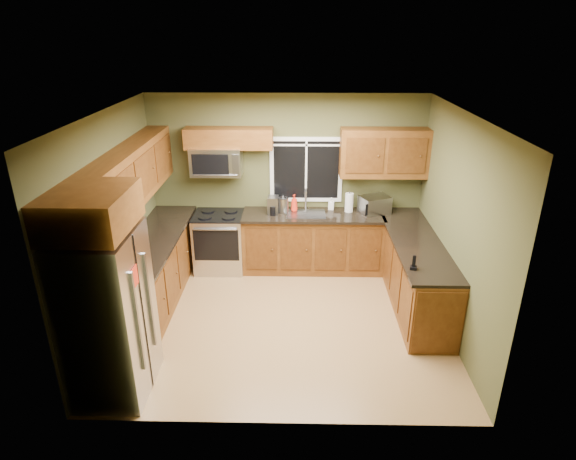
{
  "coord_description": "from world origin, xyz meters",
  "views": [
    {
      "loc": [
        0.17,
        -5.4,
        3.6
      ],
      "look_at": [
        0.05,
        0.35,
        1.15
      ],
      "focal_mm": 30.0,
      "sensor_mm": 36.0,
      "label": 1
    }
  ],
  "objects_px": {
    "soap_bottle_c": "(278,204)",
    "cordless_phone": "(414,265)",
    "refrigerator": "(108,315)",
    "paper_towel_roll": "(349,202)",
    "toaster_oven": "(374,205)",
    "range": "(220,241)",
    "coffee_maker": "(273,206)",
    "kettle": "(283,204)",
    "soap_bottle_a": "(294,203)",
    "soap_bottle_b": "(331,204)",
    "microwave": "(216,161)"
  },
  "relations": [
    {
      "from": "microwave",
      "to": "soap_bottle_c",
      "type": "relative_size",
      "value": 5.06
    },
    {
      "from": "refrigerator",
      "to": "soap_bottle_b",
      "type": "distance_m",
      "value": 3.86
    },
    {
      "from": "toaster_oven",
      "to": "soap_bottle_c",
      "type": "distance_m",
      "value": 1.5
    },
    {
      "from": "soap_bottle_a",
      "to": "kettle",
      "type": "bearing_deg",
      "value": -156.32
    },
    {
      "from": "toaster_oven",
      "to": "cordless_phone",
      "type": "bearing_deg",
      "value": -83.84
    },
    {
      "from": "refrigerator",
      "to": "microwave",
      "type": "distance_m",
      "value": 3.1
    },
    {
      "from": "coffee_maker",
      "to": "soap_bottle_b",
      "type": "relative_size",
      "value": 1.42
    },
    {
      "from": "refrigerator",
      "to": "soap_bottle_c",
      "type": "height_order",
      "value": "refrigerator"
    },
    {
      "from": "paper_towel_roll",
      "to": "soap_bottle_a",
      "type": "xyz_separation_m",
      "value": [
        -0.85,
        0.0,
        -0.01
      ]
    },
    {
      "from": "refrigerator",
      "to": "range",
      "type": "relative_size",
      "value": 1.92
    },
    {
      "from": "coffee_maker",
      "to": "soap_bottle_a",
      "type": "relative_size",
      "value": 1.02
    },
    {
      "from": "soap_bottle_a",
      "to": "cordless_phone",
      "type": "xyz_separation_m",
      "value": [
        1.43,
        -1.91,
        -0.08
      ]
    },
    {
      "from": "range",
      "to": "refrigerator",
      "type": "bearing_deg",
      "value": -103.97
    },
    {
      "from": "microwave",
      "to": "kettle",
      "type": "height_order",
      "value": "microwave"
    },
    {
      "from": "paper_towel_roll",
      "to": "soap_bottle_a",
      "type": "distance_m",
      "value": 0.85
    },
    {
      "from": "kettle",
      "to": "cordless_phone",
      "type": "relative_size",
      "value": 1.67
    },
    {
      "from": "coffee_maker",
      "to": "kettle",
      "type": "height_order",
      "value": "kettle"
    },
    {
      "from": "soap_bottle_c",
      "to": "cordless_phone",
      "type": "height_order",
      "value": "cordless_phone"
    },
    {
      "from": "microwave",
      "to": "toaster_oven",
      "type": "bearing_deg",
      "value": -1.52
    },
    {
      "from": "coffee_maker",
      "to": "cordless_phone",
      "type": "relative_size",
      "value": 1.54
    },
    {
      "from": "coffee_maker",
      "to": "soap_bottle_b",
      "type": "distance_m",
      "value": 0.93
    },
    {
      "from": "toaster_oven",
      "to": "cordless_phone",
      "type": "distance_m",
      "value": 1.86
    },
    {
      "from": "range",
      "to": "microwave",
      "type": "distance_m",
      "value": 1.27
    },
    {
      "from": "soap_bottle_c",
      "to": "refrigerator",
      "type": "bearing_deg",
      "value": -118.1
    },
    {
      "from": "refrigerator",
      "to": "paper_towel_roll",
      "type": "relative_size",
      "value": 5.52
    },
    {
      "from": "cordless_phone",
      "to": "soap_bottle_b",
      "type": "bearing_deg",
      "value": 113.04
    },
    {
      "from": "soap_bottle_a",
      "to": "soap_bottle_b",
      "type": "height_order",
      "value": "soap_bottle_a"
    },
    {
      "from": "range",
      "to": "kettle",
      "type": "relative_size",
      "value": 3.19
    },
    {
      "from": "toaster_oven",
      "to": "paper_towel_roll",
      "type": "distance_m",
      "value": 0.39
    },
    {
      "from": "soap_bottle_c",
      "to": "kettle",
      "type": "bearing_deg",
      "value": -62.91
    },
    {
      "from": "soap_bottle_b",
      "to": "soap_bottle_c",
      "type": "height_order",
      "value": "soap_bottle_b"
    },
    {
      "from": "kettle",
      "to": "range",
      "type": "bearing_deg",
      "value": -176.57
    },
    {
      "from": "paper_towel_roll",
      "to": "soap_bottle_b",
      "type": "bearing_deg",
      "value": 161.4
    },
    {
      "from": "range",
      "to": "soap_bottle_a",
      "type": "height_order",
      "value": "soap_bottle_a"
    },
    {
      "from": "kettle",
      "to": "cordless_phone",
      "type": "xyz_separation_m",
      "value": [
        1.6,
        -1.84,
        -0.08
      ]
    },
    {
      "from": "refrigerator",
      "to": "soap_bottle_a",
      "type": "bearing_deg",
      "value": 57.37
    },
    {
      "from": "microwave",
      "to": "soap_bottle_a",
      "type": "relative_size",
      "value": 2.86
    },
    {
      "from": "refrigerator",
      "to": "soap_bottle_b",
      "type": "height_order",
      "value": "refrigerator"
    },
    {
      "from": "toaster_oven",
      "to": "cordless_phone",
      "type": "xyz_separation_m",
      "value": [
        0.2,
        -1.85,
        -0.08
      ]
    },
    {
      "from": "range",
      "to": "microwave",
      "type": "relative_size",
      "value": 1.23
    },
    {
      "from": "soap_bottle_a",
      "to": "soap_bottle_b",
      "type": "distance_m",
      "value": 0.59
    },
    {
      "from": "toaster_oven",
      "to": "cordless_phone",
      "type": "height_order",
      "value": "toaster_oven"
    },
    {
      "from": "range",
      "to": "soap_bottle_c",
      "type": "bearing_deg",
      "value": 14.17
    },
    {
      "from": "soap_bottle_a",
      "to": "cordless_phone",
      "type": "distance_m",
      "value": 2.39
    },
    {
      "from": "toaster_oven",
      "to": "soap_bottle_b",
      "type": "xyz_separation_m",
      "value": [
        -0.65,
        0.15,
        -0.04
      ]
    },
    {
      "from": "paper_towel_roll",
      "to": "microwave",
      "type": "bearing_deg",
      "value": 179.85
    },
    {
      "from": "soap_bottle_b",
      "to": "kettle",
      "type": "bearing_deg",
      "value": -167.88
    },
    {
      "from": "soap_bottle_a",
      "to": "soap_bottle_c",
      "type": "xyz_separation_m",
      "value": [
        -0.26,
        0.1,
        -0.06
      ]
    },
    {
      "from": "soap_bottle_c",
      "to": "soap_bottle_b",
      "type": "bearing_deg",
      "value": -0.65
    },
    {
      "from": "soap_bottle_b",
      "to": "refrigerator",
      "type": "bearing_deg",
      "value": -129.2
    }
  ]
}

